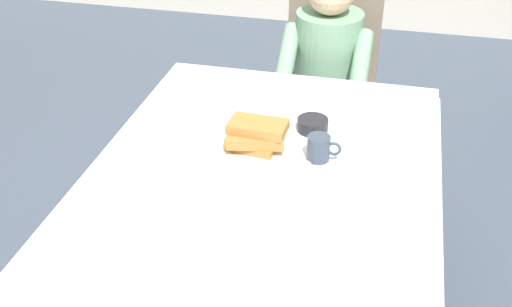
# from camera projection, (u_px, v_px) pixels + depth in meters

# --- Properties ---
(dining_table_main) EXTENTS (1.12, 1.52, 0.74)m
(dining_table_main) POSITION_uv_depth(u_px,v_px,m) (261.00, 197.00, 2.03)
(dining_table_main) COLOR silver
(dining_table_main) RESTS_ON ground
(chair_diner) EXTENTS (0.44, 0.45, 0.93)m
(chair_diner) POSITION_uv_depth(u_px,v_px,m) (329.00, 80.00, 3.04)
(chair_diner) COLOR #7A6B5B
(chair_diner) RESTS_ON ground
(diner_person) EXTENTS (0.40, 0.43, 1.12)m
(diner_person) POSITION_uv_depth(u_px,v_px,m) (326.00, 67.00, 2.84)
(diner_person) COLOR gray
(diner_person) RESTS_ON ground
(plate_breakfast) EXTENTS (0.28, 0.28, 0.02)m
(plate_breakfast) POSITION_uv_depth(u_px,v_px,m) (255.00, 149.00, 2.10)
(plate_breakfast) COLOR white
(plate_breakfast) RESTS_ON dining_table_main
(breakfast_stack) EXTENTS (0.21, 0.15, 0.09)m
(breakfast_stack) POSITION_uv_depth(u_px,v_px,m) (256.00, 135.00, 2.07)
(breakfast_stack) COLOR #A36B33
(breakfast_stack) RESTS_ON plate_breakfast
(cup_coffee) EXTENTS (0.11, 0.08, 0.08)m
(cup_coffee) POSITION_uv_depth(u_px,v_px,m) (319.00, 148.00, 2.04)
(cup_coffee) COLOR #333D4C
(cup_coffee) RESTS_ON dining_table_main
(bowl_butter) EXTENTS (0.11, 0.11, 0.04)m
(bowl_butter) POSITION_uv_depth(u_px,v_px,m) (313.00, 125.00, 2.21)
(bowl_butter) COLOR black
(bowl_butter) RESTS_ON dining_table_main
(syrup_pitcher) EXTENTS (0.08, 0.08, 0.07)m
(syrup_pitcher) POSITION_uv_depth(u_px,v_px,m) (198.00, 112.00, 2.25)
(syrup_pitcher) COLOR silver
(syrup_pitcher) RESTS_ON dining_table_main
(fork_left_of_plate) EXTENTS (0.02, 0.18, 0.00)m
(fork_left_of_plate) POSITION_uv_depth(u_px,v_px,m) (199.00, 146.00, 2.12)
(fork_left_of_plate) COLOR silver
(fork_left_of_plate) RESTS_ON dining_table_main
(knife_right_of_plate) EXTENTS (0.02, 0.20, 0.00)m
(knife_right_of_plate) POSITION_uv_depth(u_px,v_px,m) (310.00, 160.00, 2.05)
(knife_right_of_plate) COLOR silver
(knife_right_of_plate) RESTS_ON dining_table_main
(spoon_near_edge) EXTENTS (0.15, 0.02, 0.00)m
(spoon_near_edge) POSITION_uv_depth(u_px,v_px,m) (233.00, 215.00, 1.81)
(spoon_near_edge) COLOR silver
(spoon_near_edge) RESTS_ON dining_table_main
(napkin_folded) EXTENTS (0.17, 0.12, 0.01)m
(napkin_folded) POSITION_uv_depth(u_px,v_px,m) (149.00, 173.00, 1.98)
(napkin_folded) COLOR white
(napkin_folded) RESTS_ON dining_table_main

